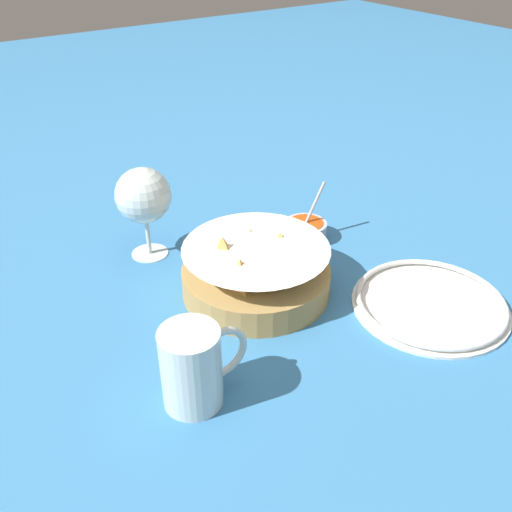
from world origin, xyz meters
name	(u,v)px	position (x,y,z in m)	size (l,w,h in m)	color
ground_plane	(279,295)	(0.00, 0.00, 0.00)	(4.00, 4.00, 0.00)	teal
food_basket	(255,271)	(-0.02, 0.03, 0.04)	(0.22, 0.22, 0.09)	#B2894C
sauce_cup	(305,230)	(0.13, 0.11, 0.02)	(0.07, 0.07, 0.10)	#B7B7BC
wine_glass	(144,198)	(-0.11, 0.21, 0.10)	(0.09, 0.09, 0.15)	silver
beer_mug	(193,369)	(-0.20, -0.11, 0.05)	(0.11, 0.07, 0.10)	silver
side_plate	(430,303)	(0.16, -0.15, 0.01)	(0.22, 0.22, 0.01)	white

